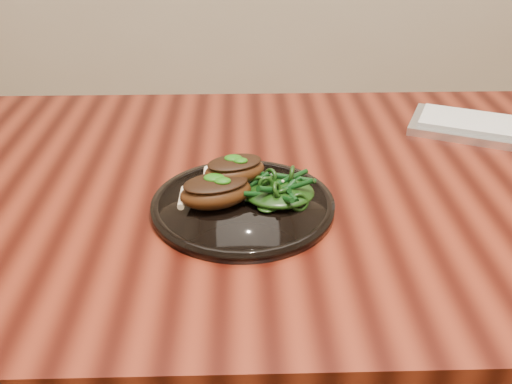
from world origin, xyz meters
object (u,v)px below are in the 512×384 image
lamb_chop_front (215,191)px  greens_heap (279,188)px  plate (243,205)px  desk (360,222)px

lamb_chop_front → greens_heap: (0.09, 0.01, -0.01)m
plate → lamb_chop_front: 0.05m
plate → greens_heap: size_ratio=2.56×
plate → lamb_chop_front: (-0.04, -0.01, 0.03)m
desk → plate: bearing=-155.5°
plate → lamb_chop_front: size_ratio=2.22×
lamb_chop_front → plate: bearing=13.8°
plate → desk: bearing=24.5°
greens_heap → plate: bearing=-174.8°
lamb_chop_front → greens_heap: 0.09m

